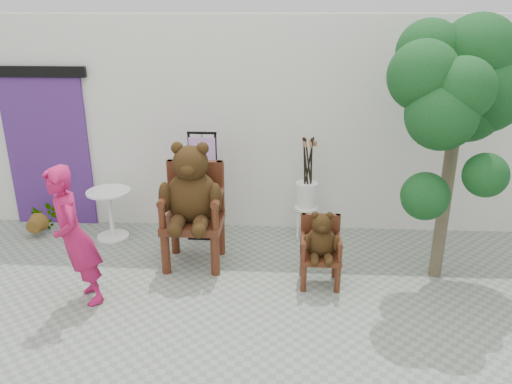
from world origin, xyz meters
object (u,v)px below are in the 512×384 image
Objects in this scene: chair_big at (192,197)px; person at (74,237)px; stool_bucket at (307,195)px; display_stand at (204,197)px; tree at (461,90)px; cafe_table at (110,208)px; chair_small at (321,243)px.

person is at bearing -138.13° from chair_big.
stool_bucket is (1.43, 0.84, -0.25)m from chair_big.
display_stand is at bearing 115.10° from person.
person is 0.52× the size of tree.
stool_bucket is 0.48× the size of tree.
chair_big is at bearing -89.88° from display_stand.
cafe_table is 0.23× the size of tree.
display_stand reaches higher than cafe_table.
chair_small is 0.63× the size of stool_bucket.
person is (-1.09, -0.98, -0.11)m from chair_big.
cafe_table is 1.32m from display_stand.
tree reaches higher than display_stand.
chair_big is 3.31m from tree.
cafe_table is (-1.30, 0.67, -0.45)m from chair_big.
stool_bucket is at bearing 3.65° from cafe_table.
person reaches higher than chair_small.
person is at bearing -168.24° from chair_small.
person is 3.12m from stool_bucket.
display_stand is at bearing 89.46° from chair_big.
cafe_table is 0.47× the size of display_stand.
cafe_table is at bearing 152.64° from chair_big.
chair_small is 0.61× the size of display_stand.
display_stand is at bearing -178.95° from stool_bucket.
display_stand is (1.10, 1.80, -0.21)m from person.
chair_small is 1.99m from display_stand.
chair_big reaches higher than person.
display_stand is 1.43m from stool_bucket.
chair_big is 1.68m from stool_bucket.
person is 4.46m from tree.
cafe_table is (-2.85, 1.10, -0.09)m from chair_small.
tree is (1.59, -0.88, 1.58)m from stool_bucket.
chair_big is 1.65m from chair_small.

